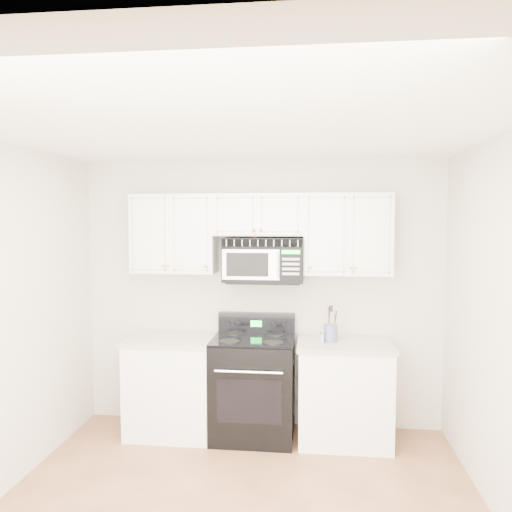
# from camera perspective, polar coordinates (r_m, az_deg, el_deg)

# --- Properties ---
(room) EXTENTS (3.51, 3.51, 2.61)m
(room) POSITION_cam_1_polar(r_m,az_deg,el_deg) (3.22, -2.63, -8.93)
(room) COLOR #A5704C
(room) RESTS_ON ground
(base_cabinet_left) EXTENTS (0.86, 0.65, 0.92)m
(base_cabinet_left) POSITION_cam_1_polar(r_m,az_deg,el_deg) (4.98, -9.31, -14.66)
(base_cabinet_left) COLOR white
(base_cabinet_left) RESTS_ON ground
(base_cabinet_right) EXTENTS (0.86, 0.65, 0.92)m
(base_cabinet_right) POSITION_cam_1_polar(r_m,az_deg,el_deg) (4.82, 10.04, -15.33)
(base_cabinet_right) COLOR white
(base_cabinet_right) RESTS_ON ground
(range) EXTENTS (0.75, 0.69, 1.12)m
(range) POSITION_cam_1_polar(r_m,az_deg,el_deg) (4.82, -0.30, -14.55)
(range) COLOR black
(range) RESTS_ON ground
(upper_cabinets) EXTENTS (2.44, 0.37, 0.75)m
(upper_cabinets) POSITION_cam_1_polar(r_m,az_deg,el_deg) (4.71, 0.39, 3.00)
(upper_cabinets) COLOR white
(upper_cabinets) RESTS_ON ground
(microwave) EXTENTS (0.75, 0.42, 0.41)m
(microwave) POSITION_cam_1_polar(r_m,az_deg,el_deg) (4.69, 0.89, -0.39)
(microwave) COLOR black
(microwave) RESTS_ON ground
(utensil_crock) EXTENTS (0.12, 0.12, 0.33)m
(utensil_crock) POSITION_cam_1_polar(r_m,az_deg,el_deg) (4.65, 8.53, -8.60)
(utensil_crock) COLOR slate
(utensil_crock) RESTS_ON base_cabinet_right
(shaker_salt) EXTENTS (0.04, 0.04, 0.10)m
(shaker_salt) POSITION_cam_1_polar(r_m,az_deg,el_deg) (4.60, 7.56, -9.17)
(shaker_salt) COLOR #A7A7BD
(shaker_salt) RESTS_ON base_cabinet_right
(shaker_pepper) EXTENTS (0.05, 0.05, 0.11)m
(shaker_pepper) POSITION_cam_1_polar(r_m,az_deg,el_deg) (4.68, 8.29, -8.89)
(shaker_pepper) COLOR #A7A7BD
(shaker_pepper) RESTS_ON base_cabinet_right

